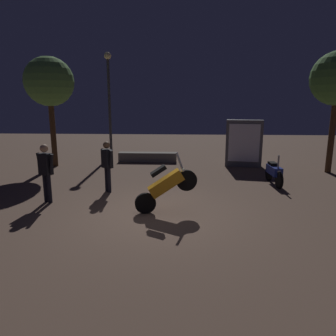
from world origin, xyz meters
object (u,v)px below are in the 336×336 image
motorcycle_orange_foreground (166,185)px  motorcycle_blue_parked_left (274,172)px  streetlamp_near (109,92)px  kiosk_billboard (244,143)px  person_rider_beside (107,162)px  person_bystander_far (46,168)px

motorcycle_orange_foreground → motorcycle_blue_parked_left: motorcycle_orange_foreground is taller
streetlamp_near → kiosk_billboard: bearing=-18.6°
streetlamp_near → person_rider_beside: bearing=-77.8°
motorcycle_orange_foreground → person_rider_beside: bearing=126.0°
person_rider_beside → person_bystander_far: bearing=175.1°
person_bystander_far → streetlamp_near: (0.06, 7.80, 2.33)m
person_rider_beside → streetlamp_near: 7.18m
person_rider_beside → streetlamp_near: bearing=59.0°
person_rider_beside → streetlamp_near: streetlamp_near is taller
motorcycle_blue_parked_left → person_bystander_far: size_ratio=0.97×
motorcycle_orange_foreground → motorcycle_blue_parked_left: (3.68, 3.09, -0.31)m
person_rider_beside → streetlamp_near: size_ratio=0.31×
person_rider_beside → person_bystander_far: 1.91m
motorcycle_orange_foreground → person_bystander_far: person_bystander_far is taller
motorcycle_orange_foreground → streetlamp_near: bearing=100.7°
motorcycle_blue_parked_left → person_rider_beside: bearing=-80.7°
kiosk_billboard → motorcycle_orange_foreground: bearing=72.4°
motorcycle_blue_parked_left → person_rider_beside: 5.85m
person_rider_beside → person_bystander_far: size_ratio=0.96×
person_rider_beside → kiosk_billboard: kiosk_billboard is taller
person_bystander_far → kiosk_billboard: 8.69m
motorcycle_blue_parked_left → motorcycle_orange_foreground: bearing=-53.1°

